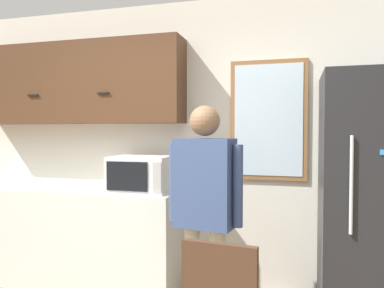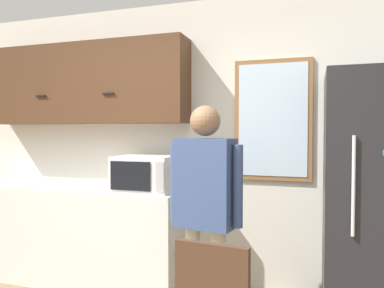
{
  "view_description": "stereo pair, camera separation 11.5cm",
  "coord_description": "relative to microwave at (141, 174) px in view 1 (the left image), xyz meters",
  "views": [
    {
      "loc": [
        1.0,
        -1.38,
        1.47
      ],
      "look_at": [
        0.3,
        1.13,
        1.38
      ],
      "focal_mm": 35.0,
      "sensor_mm": 36.0,
      "label": 1
    },
    {
      "loc": [
        1.11,
        -1.35,
        1.47
      ],
      "look_at": [
        0.3,
        1.13,
        1.38
      ],
      "focal_mm": 35.0,
      "sensor_mm": 36.0,
      "label": 2
    }
  ],
  "objects": [
    {
      "name": "back_wall",
      "position": [
        0.34,
        0.38,
        0.27
      ],
      "size": [
        6.0,
        0.06,
        2.7
      ],
      "color": "silver",
      "rests_on": "ground_plane"
    },
    {
      "name": "counter",
      "position": [
        -0.77,
        0.05,
        -0.62
      ],
      "size": [
        2.19,
        0.6,
        0.92
      ],
      "color": "silver",
      "rests_on": "ground_plane"
    },
    {
      "name": "upper_cabinets",
      "position": [
        -0.77,
        0.19,
        0.86
      ],
      "size": [
        2.19,
        0.34,
        0.79
      ],
      "color": "#51331E"
    },
    {
      "name": "microwave",
      "position": [
        0.0,
        0.0,
        0.0
      ],
      "size": [
        0.54,
        0.4,
        0.32
      ],
      "color": "white",
      "rests_on": "counter"
    },
    {
      "name": "person",
      "position": [
        0.71,
        -0.49,
        -0.08
      ],
      "size": [
        0.56,
        0.28,
        1.65
      ],
      "rotation": [
        0.0,
        0.0,
        -0.16
      ],
      "color": "beige",
      "rests_on": "ground_plane"
    },
    {
      "name": "refrigerator",
      "position": [
        1.91,
        -0.02,
        -0.13
      ],
      "size": [
        0.78,
        0.75,
        1.91
      ],
      "color": "#232326",
      "rests_on": "ground_plane"
    },
    {
      "name": "window",
      "position": [
        1.09,
        0.33,
        0.48
      ],
      "size": [
        0.68,
        0.05,
        1.08
      ],
      "color": "olive"
    }
  ]
}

